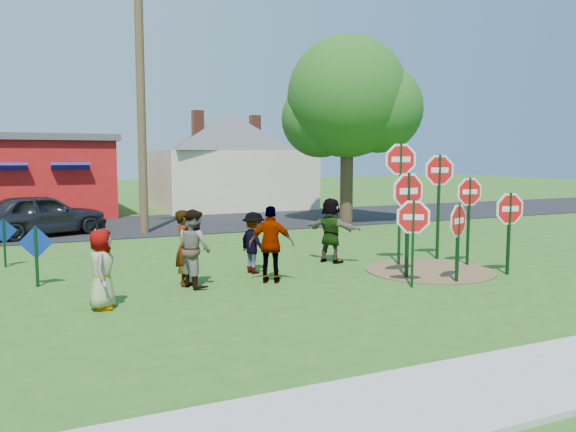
% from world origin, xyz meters
% --- Properties ---
extents(ground, '(120.00, 120.00, 0.00)m').
position_xyz_m(ground, '(0.00, 0.00, 0.00)').
color(ground, '#275819').
rests_on(ground, ground).
extents(sidewalk, '(22.00, 1.80, 0.08)m').
position_xyz_m(sidewalk, '(0.00, -7.20, 0.04)').
color(sidewalk, '#9E9E99').
rests_on(sidewalk, ground).
extents(road, '(120.00, 7.50, 0.04)m').
position_xyz_m(road, '(0.00, 11.50, 0.02)').
color(road, black).
rests_on(road, ground).
extents(dirt_patch, '(3.20, 3.20, 0.03)m').
position_xyz_m(dirt_patch, '(4.50, -1.00, 0.01)').
color(dirt_patch, brown).
rests_on(dirt_patch, ground).
extents(red_building, '(9.40, 7.69, 3.90)m').
position_xyz_m(red_building, '(-5.50, 17.99, 1.97)').
color(red_building, '#A51110').
rests_on(red_building, ground).
extents(cream_house, '(9.40, 9.40, 6.50)m').
position_xyz_m(cream_house, '(5.50, 18.00, 2.92)').
color(cream_house, beige).
rests_on(cream_house, ground).
extents(stop_sign_a, '(0.88, 0.52, 2.06)m').
position_xyz_m(stop_sign_a, '(3.00, -2.29, 1.40)').
color(stop_sign_a, '#0D3314').
rests_on(stop_sign_a, ground).
extents(stop_sign_b, '(1.06, 0.40, 3.36)m').
position_xyz_m(stop_sign_b, '(4.21, -0.10, 2.46)').
color(stop_sign_b, '#0D3314').
rests_on(stop_sign_b, ground).
extents(stop_sign_c, '(1.01, 0.13, 2.46)m').
position_xyz_m(stop_sign_c, '(5.83, -0.88, 1.72)').
color(stop_sign_c, '#0D3314').
rests_on(stop_sign_c, ground).
extents(stop_sign_d, '(1.15, 0.27, 3.08)m').
position_xyz_m(stop_sign_d, '(5.77, 0.26, 2.23)').
color(stop_sign_d, '#0D3314').
rests_on(stop_sign_d, ground).
extents(stop_sign_e, '(0.96, 0.43, 1.94)m').
position_xyz_m(stop_sign_e, '(4.21, -2.33, 1.30)').
color(stop_sign_e, '#0D3314').
rests_on(stop_sign_e, ground).
extents(stop_sign_f, '(1.06, 0.14, 2.15)m').
position_xyz_m(stop_sign_f, '(5.95, -2.14, 1.49)').
color(stop_sign_f, '#0D3314').
rests_on(stop_sign_f, ground).
extents(stop_sign_g, '(1.17, 0.08, 2.65)m').
position_xyz_m(stop_sign_g, '(3.44, -1.49, 1.83)').
color(stop_sign_g, '#0D3314').
rests_on(stop_sign_g, ground).
extents(blue_diamond_c, '(0.71, 0.19, 1.35)m').
position_xyz_m(blue_diamond_c, '(-4.50, 1.17, 0.83)').
color(blue_diamond_c, '#0D3314').
rests_on(blue_diamond_c, ground).
extents(blue_diamond_d, '(0.63, 0.15, 1.28)m').
position_xyz_m(blue_diamond_d, '(-5.25, 3.92, 0.79)').
color(blue_diamond_d, '#0D3314').
rests_on(blue_diamond_d, ground).
extents(person_a, '(0.63, 0.83, 1.52)m').
position_xyz_m(person_a, '(-3.39, -1.33, 0.76)').
color(person_a, '#475790').
rests_on(person_a, ground).
extents(person_b, '(0.53, 0.69, 1.69)m').
position_xyz_m(person_b, '(-1.49, -0.02, 0.85)').
color(person_b, '#25735D').
rests_on(person_b, ground).
extents(person_c, '(0.86, 0.99, 1.72)m').
position_xyz_m(person_c, '(-1.34, -0.27, 0.86)').
color(person_c, '#995C44').
rests_on(person_c, ground).
extents(person_d, '(0.77, 1.08, 1.52)m').
position_xyz_m(person_d, '(0.38, 0.58, 0.76)').
color(person_d, '#313136').
rests_on(person_d, ground).
extents(person_e, '(1.11, 0.88, 1.76)m').
position_xyz_m(person_e, '(0.37, -0.58, 0.88)').
color(person_e, '#53345F').
rests_on(person_e, ground).
extents(person_f, '(1.28, 1.67, 1.76)m').
position_xyz_m(person_f, '(2.80, 1.05, 0.88)').
color(person_f, '#1E4B2F').
rests_on(person_f, ground).
extents(suv, '(4.83, 3.29, 1.53)m').
position_xyz_m(suv, '(-4.31, 9.64, 0.80)').
color(suv, '#29292D').
rests_on(suv, road).
extents(utility_pole, '(2.36, 0.99, 10.08)m').
position_xyz_m(utility_pole, '(-0.81, 8.91, 5.30)').
color(utility_pole, '#4C3823').
rests_on(utility_pole, ground).
extents(leafy_tree, '(5.56, 5.07, 7.90)m').
position_xyz_m(leafy_tree, '(7.74, 8.50, 5.09)').
color(leafy_tree, '#382819').
rests_on(leafy_tree, ground).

